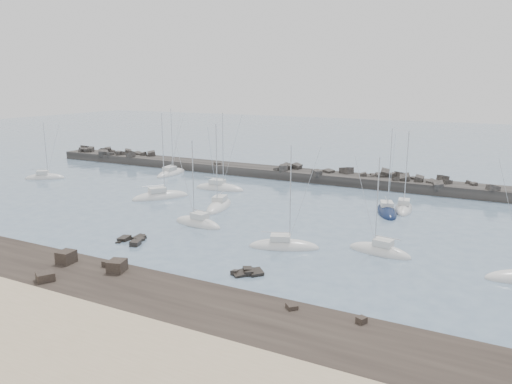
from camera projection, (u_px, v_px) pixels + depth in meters
ground at (201, 228)px, 68.42m from camera, size 400.00×400.00×0.00m
rock_shelf at (77, 284)px, 49.45m from camera, size 140.00×12.00×2.06m
rock_cluster_near at (133, 241)px, 62.82m from camera, size 4.06×4.13×1.38m
rock_cluster_far at (249, 274)px, 51.90m from camera, size 3.29×2.99×1.38m
breakwater at (272, 175)px, 104.60m from camera, size 115.00×7.26×4.84m
sailboat_0 at (45, 178)px, 102.01m from camera, size 7.73×6.61×12.57m
sailboat_1 at (171, 174)px, 106.65m from camera, size 3.50×9.72×15.10m
sailboat_2 at (160, 197)px, 85.37m from camera, size 8.26×9.78×15.62m
sailboat_3 at (220, 189)px, 92.09m from camera, size 9.88×4.02×15.21m
sailboat_4 at (198, 224)px, 69.63m from camera, size 8.22×3.50×12.86m
sailboat_5 at (219, 207)px, 78.88m from camera, size 4.76×9.48×14.47m
sailboat_6 at (284, 247)px, 60.17m from camera, size 8.89×5.58×13.47m
sailboat_7 at (387, 212)px, 75.94m from camera, size 5.73×9.23×13.95m
sailboat_8 at (380, 252)px, 58.31m from camera, size 7.90×3.48×12.33m
sailboat_9 at (404, 209)px, 77.65m from camera, size 3.81×8.58×13.29m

